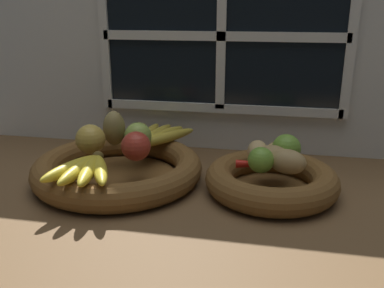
{
  "coord_description": "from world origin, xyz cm",
  "views": [
    {
      "loc": [
        14.26,
        -82.41,
        38.21
      ],
      "look_at": [
        -2.56,
        1.77,
        9.91
      ],
      "focal_mm": 39.05,
      "sensor_mm": 36.0,
      "label": 1
    }
  ],
  "objects_px": {
    "fruit_bowl_right": "(271,180)",
    "potato_large": "(273,156)",
    "apple_red_right": "(136,146)",
    "chili_pepper": "(263,164)",
    "apple_golden_left": "(90,139)",
    "banana_bunch_back": "(154,136)",
    "apple_green_back": "(138,136)",
    "lime_near": "(261,160)",
    "fruit_bowl_left": "(118,169)",
    "potato_back": "(282,151)",
    "banana_bunch_front": "(85,169)",
    "pear_brown": "(114,128)",
    "potato_small": "(287,162)",
    "lime_far": "(286,148)",
    "potato_oblong": "(258,152)"
  },
  "relations": [
    {
      "from": "fruit_bowl_right",
      "to": "potato_large",
      "type": "bearing_deg",
      "value": 0.0
    },
    {
      "from": "apple_red_right",
      "to": "chili_pepper",
      "type": "relative_size",
      "value": 0.58
    },
    {
      "from": "apple_golden_left",
      "to": "banana_bunch_back",
      "type": "bearing_deg",
      "value": 46.99
    },
    {
      "from": "apple_red_right",
      "to": "apple_green_back",
      "type": "bearing_deg",
      "value": 105.29
    },
    {
      "from": "apple_red_right",
      "to": "banana_bunch_back",
      "type": "xyz_separation_m",
      "value": [
        -0.0,
        0.14,
        -0.02
      ]
    },
    {
      "from": "apple_green_back",
      "to": "banana_bunch_back",
      "type": "height_order",
      "value": "apple_green_back"
    },
    {
      "from": "apple_red_right",
      "to": "lime_near",
      "type": "relative_size",
      "value": 1.22
    },
    {
      "from": "fruit_bowl_left",
      "to": "chili_pepper",
      "type": "relative_size",
      "value": 3.42
    },
    {
      "from": "potato_back",
      "to": "banana_bunch_front",
      "type": "bearing_deg",
      "value": -157.29
    },
    {
      "from": "lime_near",
      "to": "pear_brown",
      "type": "bearing_deg",
      "value": 162.92
    },
    {
      "from": "pear_brown",
      "to": "apple_red_right",
      "type": "bearing_deg",
      "value": -46.59
    },
    {
      "from": "potato_small",
      "to": "lime_far",
      "type": "xyz_separation_m",
      "value": [
        -0.0,
        0.06,
        0.01
      ]
    },
    {
      "from": "lime_far",
      "to": "chili_pepper",
      "type": "xyz_separation_m",
      "value": [
        -0.05,
        -0.05,
        -0.02
      ]
    },
    {
      "from": "banana_bunch_front",
      "to": "chili_pepper",
      "type": "height_order",
      "value": "banana_bunch_front"
    },
    {
      "from": "apple_green_back",
      "to": "lime_far",
      "type": "bearing_deg",
      "value": -3.65
    },
    {
      "from": "fruit_bowl_left",
      "to": "potato_back",
      "type": "xyz_separation_m",
      "value": [
        0.37,
        0.04,
        0.05
      ]
    },
    {
      "from": "potato_oblong",
      "to": "potato_large",
      "type": "bearing_deg",
      "value": -37.87
    },
    {
      "from": "apple_green_back",
      "to": "pear_brown",
      "type": "xyz_separation_m",
      "value": [
        -0.07,
        0.02,
        0.01
      ]
    },
    {
      "from": "fruit_bowl_left",
      "to": "apple_green_back",
      "type": "bearing_deg",
      "value": 61.15
    },
    {
      "from": "pear_brown",
      "to": "potato_small",
      "type": "bearing_deg",
      "value": -14.17
    },
    {
      "from": "apple_red_right",
      "to": "potato_large",
      "type": "xyz_separation_m",
      "value": [
        0.3,
        0.02,
        -0.01
      ]
    },
    {
      "from": "banana_bunch_back",
      "to": "chili_pepper",
      "type": "xyz_separation_m",
      "value": [
        0.28,
        -0.14,
        -0.0
      ]
    },
    {
      "from": "fruit_bowl_left",
      "to": "lime_far",
      "type": "relative_size",
      "value": 6.18
    },
    {
      "from": "banana_bunch_front",
      "to": "chili_pepper",
      "type": "xyz_separation_m",
      "value": [
        0.35,
        0.11,
        -0.01
      ]
    },
    {
      "from": "pear_brown",
      "to": "apple_golden_left",
      "type": "bearing_deg",
      "value": -114.36
    },
    {
      "from": "potato_large",
      "to": "lime_near",
      "type": "bearing_deg",
      "value": -123.69
    },
    {
      "from": "potato_large",
      "to": "lime_far",
      "type": "height_order",
      "value": "lime_far"
    },
    {
      "from": "apple_red_right",
      "to": "chili_pepper",
      "type": "xyz_separation_m",
      "value": [
        0.28,
        0.0,
        -0.02
      ]
    },
    {
      "from": "banana_bunch_back",
      "to": "chili_pepper",
      "type": "relative_size",
      "value": 1.77
    },
    {
      "from": "banana_bunch_back",
      "to": "lime_near",
      "type": "height_order",
      "value": "lime_near"
    },
    {
      "from": "banana_bunch_back",
      "to": "lime_near",
      "type": "relative_size",
      "value": 3.74
    },
    {
      "from": "apple_red_right",
      "to": "potato_large",
      "type": "distance_m",
      "value": 0.3
    },
    {
      "from": "pear_brown",
      "to": "banana_bunch_back",
      "type": "distance_m",
      "value": 0.1
    },
    {
      "from": "potato_large",
      "to": "chili_pepper",
      "type": "relative_size",
      "value": 0.63
    },
    {
      "from": "apple_green_back",
      "to": "banana_bunch_front",
      "type": "xyz_separation_m",
      "value": [
        -0.05,
        -0.18,
        -0.02
      ]
    },
    {
      "from": "apple_green_back",
      "to": "chili_pepper",
      "type": "relative_size",
      "value": 0.57
    },
    {
      "from": "potato_oblong",
      "to": "potato_back",
      "type": "distance_m",
      "value": 0.05
    },
    {
      "from": "pear_brown",
      "to": "chili_pepper",
      "type": "xyz_separation_m",
      "value": [
        0.36,
        -0.09,
        -0.03
      ]
    },
    {
      "from": "potato_back",
      "to": "lime_near",
      "type": "xyz_separation_m",
      "value": [
        -0.04,
        -0.08,
        0.0
      ]
    },
    {
      "from": "apple_green_back",
      "to": "potato_oblong",
      "type": "relative_size",
      "value": 0.88
    },
    {
      "from": "banana_bunch_front",
      "to": "lime_far",
      "type": "bearing_deg",
      "value": 21.63
    },
    {
      "from": "banana_bunch_front",
      "to": "lime_far",
      "type": "relative_size",
      "value": 2.69
    },
    {
      "from": "fruit_bowl_right",
      "to": "apple_golden_left",
      "type": "relative_size",
      "value": 4.17
    },
    {
      "from": "banana_bunch_front",
      "to": "potato_large",
      "type": "distance_m",
      "value": 0.39
    },
    {
      "from": "fruit_bowl_right",
      "to": "potato_small",
      "type": "relative_size",
      "value": 3.7
    },
    {
      "from": "apple_green_back",
      "to": "potato_back",
      "type": "relative_size",
      "value": 0.91
    },
    {
      "from": "banana_bunch_back",
      "to": "apple_golden_left",
      "type": "bearing_deg",
      "value": -133.01
    },
    {
      "from": "potato_oblong",
      "to": "lime_far",
      "type": "xyz_separation_m",
      "value": [
        0.06,
        0.01,
        0.01
      ]
    },
    {
      "from": "potato_oblong",
      "to": "potato_small",
      "type": "distance_m",
      "value": 0.08
    },
    {
      "from": "lime_near",
      "to": "potato_oblong",
      "type": "bearing_deg",
      "value": 98.65
    }
  ]
}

